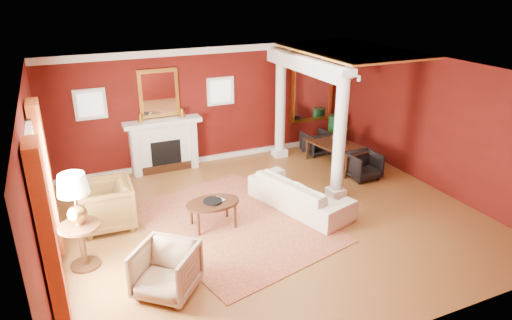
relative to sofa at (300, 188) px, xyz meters
name	(u,v)px	position (x,y,z in m)	size (l,w,h in m)	color
ground	(271,219)	(-0.74, -0.18, -0.45)	(8.00, 8.00, 0.00)	brown
room_shell	(273,121)	(-0.74, -0.18, 1.57)	(8.04, 7.04, 2.92)	#500E0B
fireplace	(164,145)	(-2.04, 3.14, 0.20)	(1.85, 0.42, 1.29)	white
overmantel_mirror	(159,93)	(-2.04, 3.27, 1.45)	(0.95, 0.07, 1.15)	gold
flank_window_left	(90,104)	(-3.59, 3.28, 1.35)	(0.70, 0.07, 0.70)	white
flank_window_right	(221,91)	(-0.49, 3.28, 1.35)	(0.70, 0.07, 0.70)	white
left_window	(46,205)	(-4.63, -0.78, 0.98)	(0.21, 2.55, 2.60)	white
column_front	(340,135)	(0.96, 0.12, 0.98)	(0.36, 0.36, 2.80)	white
column_back	(280,104)	(0.96, 2.82, 0.98)	(0.36, 0.36, 2.80)	white
header_beam	(304,64)	(0.96, 1.72, 2.17)	(0.30, 3.20, 0.32)	white
amber_ceiling	(351,51)	(2.11, 1.57, 2.42)	(2.30, 3.40, 0.04)	gold
dining_mirror	(312,91)	(2.16, 3.27, 1.10)	(1.30, 0.07, 1.70)	gold
chandelier	(349,77)	(2.16, 1.62, 1.80)	(0.60, 0.62, 0.75)	#A27633
crown_trim	(210,50)	(-0.74, 3.28, 2.37)	(8.00, 0.08, 0.16)	white
base_trim	(214,157)	(-0.74, 3.28, -0.39)	(8.00, 0.08, 0.12)	white
rug	(233,223)	(-1.50, -0.05, -0.44)	(2.88, 3.84, 0.02)	maroon
sofa	(300,188)	(0.00, 0.00, 0.00)	(2.28, 0.67, 0.89)	#EFE7C9
armchair_leopard	(106,203)	(-3.71, 0.83, 0.05)	(0.97, 0.91, 1.00)	black
armchair_stripe	(166,268)	(-3.16, -1.57, -0.01)	(0.84, 0.78, 0.86)	tan
coffee_table	(213,204)	(-1.87, 0.01, 0.03)	(1.03, 1.03, 0.52)	black
coffee_book	(214,196)	(-1.84, 0.01, 0.20)	(0.18, 0.02, 0.24)	black
side_table	(76,205)	(-4.24, -0.34, 0.69)	(0.66, 0.66, 1.65)	black
dining_table	(338,148)	(2.01, 1.64, 0.00)	(1.61, 0.57, 0.90)	black
dining_chair_near	(364,165)	(2.11, 0.70, -0.10)	(0.68, 0.64, 0.70)	black
dining_chair_far	(316,141)	(1.96, 2.59, -0.11)	(0.66, 0.62, 0.68)	black
green_urn	(334,135)	(2.66, 2.82, -0.08)	(0.39, 0.39, 0.93)	#133B1B
potted_plant	(340,123)	(2.01, 1.64, 0.66)	(0.48, 0.54, 0.42)	#26591E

